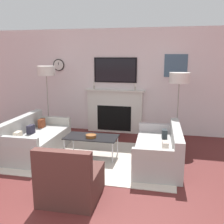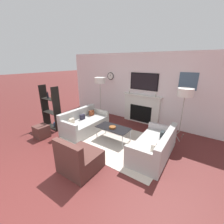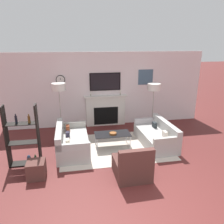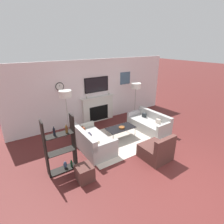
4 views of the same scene
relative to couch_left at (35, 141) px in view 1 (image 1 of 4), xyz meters
name	(u,v)px [view 1 (image 1 of 4)]	position (x,y,z in m)	size (l,w,h in m)	color
fireplace_wall	(116,86)	(1.29, 2.01, 0.96)	(7.44, 0.28, 2.70)	white
area_rug	(95,158)	(1.29, 0.00, -0.27)	(3.19, 2.12, 0.01)	beige
couch_left	(35,141)	(0.00, 0.00, 0.00)	(0.89, 1.67, 0.76)	#B2B0AC
couch_right	(160,151)	(2.58, 0.00, -0.02)	(0.90, 1.73, 0.71)	#B2B0AC
armchair	(70,181)	(1.39, -1.53, -0.01)	(0.81, 0.84, 0.84)	#53302B
coffee_table	(91,138)	(1.21, 0.06, 0.12)	(1.05, 0.55, 0.43)	black
decorative_bowl	(91,136)	(1.22, 0.02, 0.18)	(0.22, 0.22, 0.06)	brown
floor_lamp_left	(46,72)	(-0.32, 1.30, 1.35)	(0.44, 0.44, 1.77)	#9E998E
floor_lamp_right	(179,79)	(2.90, 1.30, 1.24)	(0.45, 0.45, 1.66)	#9E998E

